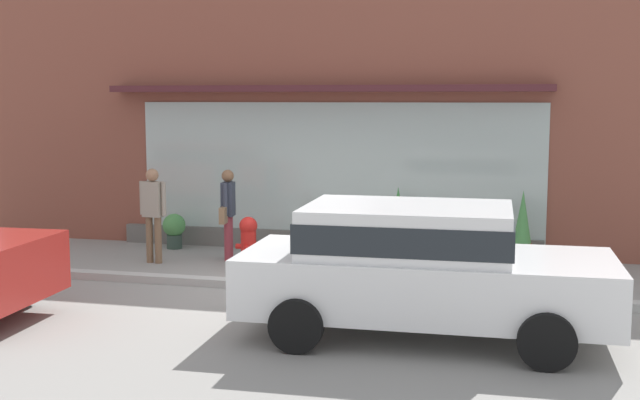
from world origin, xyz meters
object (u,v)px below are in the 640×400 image
potted_plant_window_left (174,229)px  pedestrian_with_handbag (228,209)px  pedestrian_passerby (153,208)px  parked_car_white (418,263)px  fire_hydrant (248,243)px  potted_plant_trailing_edge (303,240)px  potted_plant_by_entrance (522,229)px  potted_plant_doorstep (398,225)px

potted_plant_window_left → pedestrian_with_handbag: bearing=-31.0°
pedestrian_passerby → parked_car_white: pedestrian_passerby is taller
fire_hydrant → potted_plant_trailing_edge: size_ratio=1.53×
potted_plant_by_entrance → potted_plant_window_left: bearing=-179.6°
pedestrian_passerby → potted_plant_doorstep: bearing=-155.5°
pedestrian_with_handbag → potted_plant_by_entrance: 5.09m
pedestrian_with_handbag → potted_plant_by_entrance: (5.00, 0.88, -0.31)m
fire_hydrant → parked_car_white: parked_car_white is taller
parked_car_white → potted_plant_window_left: parked_car_white is taller
pedestrian_with_handbag → parked_car_white: bearing=38.9°
fire_hydrant → pedestrian_passerby: 1.85m
potted_plant_window_left → fire_hydrant: bearing=-36.6°
parked_car_white → potted_plant_by_entrance: 4.77m
parked_car_white → potted_plant_window_left: bearing=137.4°
parked_car_white → pedestrian_with_handbag: bearing=134.2°
pedestrian_passerby → potted_plant_doorstep: size_ratio=1.26×
pedestrian_with_handbag → pedestrian_passerby: 1.28m
potted_plant_window_left → potted_plant_by_entrance: bearing=0.4°
pedestrian_with_handbag → potted_plant_window_left: 1.71m
parked_car_white → fire_hydrant: bearing=134.7°
pedestrian_passerby → potted_plant_trailing_edge: (2.37, 1.13, -0.66)m
pedestrian_passerby → potted_plant_doorstep: 4.27m
fire_hydrant → potted_plant_window_left: fire_hydrant is taller
pedestrian_with_handbag → potted_plant_trailing_edge: size_ratio=2.76×
pedestrian_passerby → potted_plant_by_entrance: 6.34m
pedestrian_with_handbag → potted_plant_window_left: pedestrian_with_handbag is taller
pedestrian_passerby → potted_plant_by_entrance: bearing=-160.3°
pedestrian_passerby → pedestrian_with_handbag: bearing=-150.5°
potted_plant_by_entrance → parked_car_white: bearing=-105.0°
pedestrian_passerby → potted_plant_doorstep: (4.06, 1.26, -0.34)m
potted_plant_doorstep → fire_hydrant: bearing=-148.4°
pedestrian_with_handbag → potted_plant_window_left: (-1.39, 0.84, -0.54)m
parked_car_white → potted_plant_by_entrance: bearing=73.8°
parked_car_white → potted_plant_trailing_edge: (-2.59, 4.35, -0.59)m
pedestrian_with_handbag → potted_plant_doorstep: size_ratio=1.23×
potted_plant_trailing_edge → potted_plant_by_entrance: bearing=3.7°
potted_plant_trailing_edge → potted_plant_doorstep: bearing=4.6°
pedestrian_with_handbag → potted_plant_by_entrance: bearing=93.5°
potted_plant_window_left → potted_plant_trailing_edge: (2.58, -0.20, -0.07)m
fire_hydrant → potted_plant_trailing_edge: (0.59, 1.27, -0.15)m
fire_hydrant → potted_plant_doorstep: size_ratio=0.69×
pedestrian_passerby → parked_car_white: bearing=154.1°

